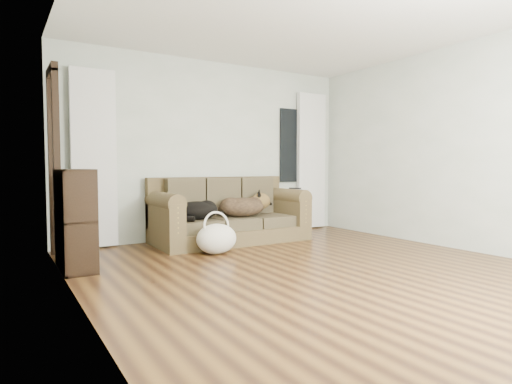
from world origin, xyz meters
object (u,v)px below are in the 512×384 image
sofa (231,210)px  tote_bag (216,241)px  dog_black_lab (194,210)px  bookshelf (75,220)px  dog_shepherd (244,206)px

sofa → tote_bag: 0.91m
dog_black_lab → bookshelf: size_ratio=0.58×
dog_shepherd → bookshelf: (-2.30, -0.53, 0.01)m
sofa → dog_black_lab: bearing=-176.8°
dog_shepherd → tote_bag: (-0.73, -0.62, -0.33)m
sofa → tote_bag: size_ratio=4.24×
dog_shepherd → tote_bag: 1.02m
dog_shepherd → bookshelf: bearing=25.4°
bookshelf → sofa: bearing=16.2°
sofa → tote_bag: sofa is taller
tote_bag → dog_black_lab: bearing=91.8°
sofa → tote_bag: (-0.55, -0.67, -0.29)m
dog_shepherd → bookshelf: 2.36m
dog_black_lab → dog_shepherd: bearing=14.1°
dog_black_lab → dog_shepherd: size_ratio=0.88×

